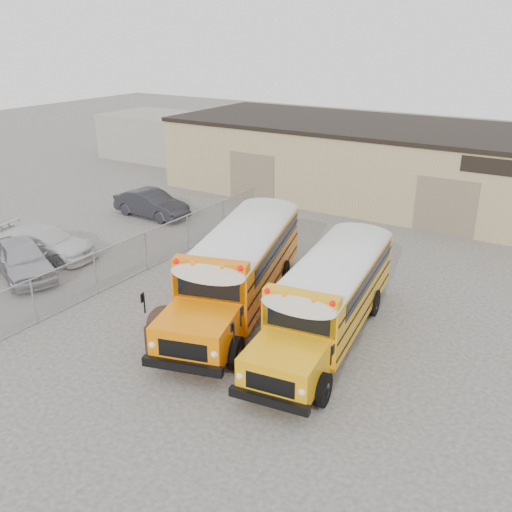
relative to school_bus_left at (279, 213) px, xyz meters
The scene contains 10 objects.
ground 9.13m from the school_bus_left, 74.67° to the right, with size 120.00×120.00×0.00m, color #484642.
warehouse 11.62m from the school_bus_left, 78.24° to the left, with size 30.20×10.20×4.67m.
chainlink_fence 6.77m from the school_bus_left, 122.83° to the right, with size 0.07×18.07×1.81m.
distant_building_left 23.75m from the school_bus_left, 145.75° to the left, with size 8.00×6.00×3.60m, color gray.
school_bus_left is the anchor object (origin of this frame).
school_bus_right 5.02m from the school_bus_left, ahead, with size 3.73×10.15×2.90m.
tarp_bundle 10.75m from the school_bus_left, 80.73° to the right, with size 1.41×1.35×1.67m.
car_silver 11.94m from the school_bus_left, 130.63° to the right, with size 1.95×4.84×1.65m, color #AEAEB3.
car_white 11.29m from the school_bus_left, 141.27° to the right, with size 2.10×5.15×1.50m, color silver.
car_dark 8.84m from the school_bus_left, behind, with size 1.63×4.68×1.54m, color #222227.
Camera 1 is at (10.84, -14.51, 10.19)m, focal length 40.00 mm.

